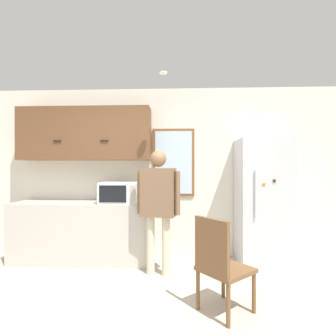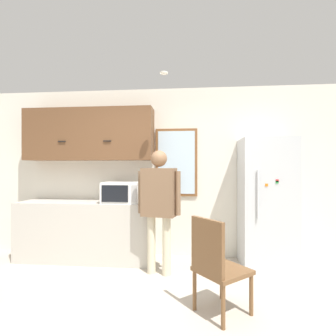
{
  "view_description": "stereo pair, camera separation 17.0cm",
  "coord_description": "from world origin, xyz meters",
  "px_view_note": "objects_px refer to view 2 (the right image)",
  "views": [
    {
      "loc": [
        0.3,
        -2.17,
        1.42
      ],
      "look_at": [
        0.16,
        1.13,
        1.42
      ],
      "focal_mm": 28.0,
      "sensor_mm": 36.0,
      "label": 1
    },
    {
      "loc": [
        0.47,
        -2.16,
        1.42
      ],
      "look_at": [
        0.16,
        1.13,
        1.42
      ],
      "focal_mm": 28.0,
      "sensor_mm": 36.0,
      "label": 2
    }
  ],
  "objects_px": {
    "refrigerator": "(266,202)",
    "person": "(159,199)",
    "microwave": "(122,192)",
    "chair": "(216,263)"
  },
  "relations": [
    {
      "from": "person",
      "to": "chair",
      "type": "height_order",
      "value": "person"
    },
    {
      "from": "refrigerator",
      "to": "chair",
      "type": "xyz_separation_m",
      "value": [
        -0.84,
        -1.35,
        -0.41
      ]
    },
    {
      "from": "refrigerator",
      "to": "person",
      "type": "bearing_deg",
      "value": -163.91
    },
    {
      "from": "microwave",
      "to": "chair",
      "type": "bearing_deg",
      "value": -45.28
    },
    {
      "from": "refrigerator",
      "to": "microwave",
      "type": "bearing_deg",
      "value": -178.65
    },
    {
      "from": "chair",
      "to": "microwave",
      "type": "bearing_deg",
      "value": 4.54
    },
    {
      "from": "person",
      "to": "chair",
      "type": "relative_size",
      "value": 1.75
    },
    {
      "from": "microwave",
      "to": "chair",
      "type": "relative_size",
      "value": 0.58
    },
    {
      "from": "microwave",
      "to": "person",
      "type": "distance_m",
      "value": 0.72
    },
    {
      "from": "person",
      "to": "chair",
      "type": "distance_m",
      "value": 1.24
    }
  ]
}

